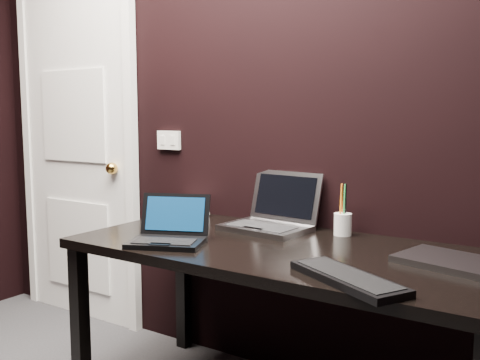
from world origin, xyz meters
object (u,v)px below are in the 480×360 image
Objects in this scene: closed_laptop at (451,261)px; mobile_phone at (176,217)px; desk_phone at (185,208)px; pen_cup at (343,223)px; ext_keyboard at (347,278)px; door at (77,150)px; netbook at (169,234)px; desk at (283,265)px; silver_laptop at (271,219)px.

closed_laptop is 1.25m from mobile_phone.
desk_phone is 1.06× the size of pen_cup.
ext_keyboard is at bearing -27.44° from desk_phone.
door reaches higher than netbook.
door is 1.79m from pen_cup.
closed_laptop is at bearing 59.23° from ext_keyboard.
ext_keyboard is 0.66m from pen_cup.
pen_cup is at bearing 1.69° from desk_phone.
mobile_phone reaches higher than closed_laptop.
netbook reaches higher than closed_laptop.
pen_cup reaches higher than desk.
pen_cup is (0.32, 0.06, 0.00)m from silver_laptop.
desk is 7.13× the size of desk_phone.
ext_keyboard is (2.04, -0.67, -0.29)m from door.
ext_keyboard is at bearing -37.47° from desk.
door is 4.87× the size of ext_keyboard.
netbook is 1.07m from closed_laptop.
desk_phone is (-1.34, 0.20, 0.03)m from closed_laptop.
ext_keyboard is 4.68× the size of mobile_phone.
silver_laptop reaches higher than pen_cup.
mobile_phone is (0.09, -0.18, -0.01)m from desk_phone.
desk is at bearing 142.53° from ext_keyboard.
pen_cup is (1.77, -0.07, -0.25)m from door.
mobile_phone is (-1.25, 0.02, 0.02)m from closed_laptop.
ext_keyboard is at bearing -42.80° from silver_laptop.
netbook is at bearing 173.72° from ext_keyboard.
pen_cup is at bearing 155.23° from closed_laptop.
pen_cup reaches higher than ext_keyboard.
pen_cup is at bearing 68.49° from desk.
silver_laptop is 1.75× the size of pen_cup.
door is 1.48m from silver_laptop.
silver_laptop is at bearing -168.93° from pen_cup.
desk is at bearing -21.19° from desk_phone.
silver_laptop is (1.45, -0.13, -0.26)m from door.
ext_keyboard is 1.96× the size of pen_cup.
pen_cup is (0.12, 0.31, 0.13)m from desk.
mobile_phone is at bearing 171.02° from desk.
netbook is 0.74m from pen_cup.
desk is at bearing -12.82° from door.
desk is 0.65m from mobile_phone.
netbook is at bearing -135.72° from pen_cup.
desk is 0.34m from silver_laptop.
netbook is (1.24, -0.59, -0.27)m from door.
closed_laptop is at bearing -7.40° from door.
ext_keyboard is 1.13× the size of closed_laptop.
desk is 0.79m from desk_phone.
netbook is (-0.41, -0.21, 0.12)m from desk.
silver_laptop is 1.65× the size of desk_phone.
netbook is 1.54× the size of desk_phone.
netbook is 0.59m from desk_phone.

